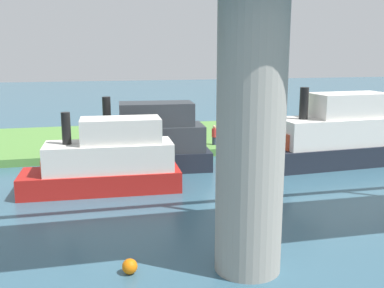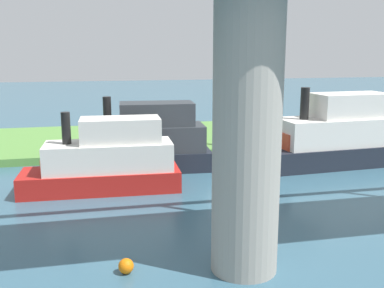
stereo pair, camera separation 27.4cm
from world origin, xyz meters
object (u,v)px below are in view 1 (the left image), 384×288
Objects in this scene: skiff_small at (143,143)px; marker_buoy at (130,266)px; mooring_post at (59,148)px; person_on_bank at (214,135)px; pontoon_yellow at (106,161)px; motorboat_red at (334,136)px; bridge_pylon at (251,134)px.

skiff_small is 13.12m from marker_buoy.
person_on_bank is at bearing -176.11° from mooring_post.
mooring_post is 0.11× the size of pontoon_yellow.
motorboat_red reaches higher than person_on_bank.
skiff_small is 1.09× the size of pontoon_yellow.
skiff_small is at bearing -82.59° from bridge_pylon.
motorboat_red is at bearing 140.32° from person_on_bank.
mooring_post is at bearing -31.26° from skiff_small.
skiff_small is at bearing -99.05° from marker_buoy.
bridge_pylon reaches higher than skiff_small.
bridge_pylon is at bearing 112.61° from pontoon_yellow.
person_on_bank reaches higher than marker_buoy.
motorboat_red is at bearing 172.90° from skiff_small.
pontoon_yellow is at bearing -88.37° from marker_buoy.
mooring_post is 0.09× the size of motorboat_red.
motorboat_red is at bearing 165.01° from mooring_post.
skiff_small reaches higher than mooring_post.
bridge_pylon is at bearing 49.89° from motorboat_red.
mooring_post is 1.73× the size of marker_buoy.
person_on_bank is 2.78× the size of marker_buoy.
motorboat_red reaches higher than marker_buoy.
motorboat_red is (-10.05, -11.93, -2.68)m from bridge_pylon.
marker_buoy is (2.05, 12.89, -1.39)m from skiff_small.
marker_buoy is (-2.93, 15.91, -0.68)m from mooring_post.
skiff_small is at bearing -122.34° from pontoon_yellow.
person_on_bank reaches higher than mooring_post.
person_on_bank is (-3.78, -17.14, -3.29)m from bridge_pylon.
mooring_post is 16.19m from marker_buoy.
pontoon_yellow reaches higher than mooring_post.
marker_buoy is (-0.26, 9.23, -1.26)m from pontoon_yellow.
marker_buoy is at bearing 80.95° from skiff_small.
marker_buoy is (3.80, -0.52, -4.24)m from bridge_pylon.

